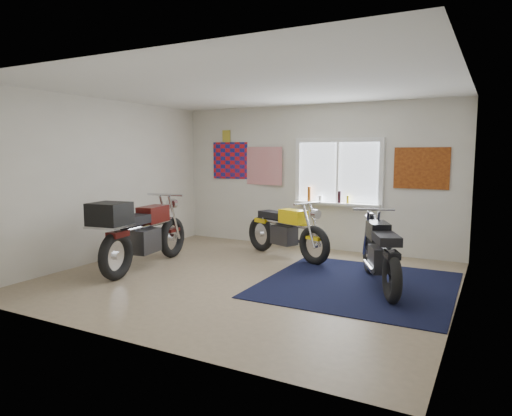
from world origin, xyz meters
The scene contains 10 objects.
ground centered at (0.00, 0.00, 0.00)m, with size 5.50×5.50×0.00m, color #9E896B.
room_shell centered at (0.00, 0.00, 1.64)m, with size 5.50×5.50×5.50m.
navy_rug centered at (1.48, 0.42, 0.01)m, with size 2.50×2.60×0.01m, color black.
window_assembly centered at (0.50, 2.47, 1.37)m, with size 1.66×0.17×1.26m.
oil_bottles centered at (0.26, 2.40, 1.01)m, with size 0.81×0.07×0.28m.
flag_display centered at (-1.90, 2.48, 2.15)m, with size 1.60×0.10×1.17m.
triumph_poster centered at (1.95, 2.48, 1.55)m, with size 0.90×0.03×0.70m, color #A54C14.
yellow_triumph centered at (-0.10, 1.50, 0.44)m, with size 1.89×0.91×1.00m.
black_chrome_bike centered at (1.75, 0.49, 0.45)m, with size 0.97×1.85×1.02m.
maroon_tourer centered at (-1.73, -0.36, 0.59)m, with size 0.79×2.24×1.14m.
Camera 1 is at (3.10, -5.62, 1.81)m, focal length 32.00 mm.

